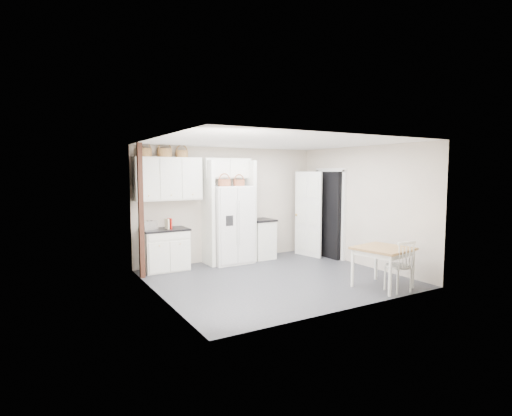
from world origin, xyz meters
TOP-DOWN VIEW (x-y plane):
  - floor at (0.00, 0.00)m, footprint 4.50×4.50m
  - ceiling at (0.00, 0.00)m, footprint 4.50×4.50m
  - wall_back at (0.00, 2.00)m, footprint 4.50×0.00m
  - wall_left at (-2.25, 0.00)m, footprint 0.00×4.00m
  - wall_right at (2.25, 0.00)m, footprint 0.00×4.00m
  - refrigerator at (-0.15, 1.65)m, footprint 0.90×0.72m
  - base_cab_left at (-1.63, 1.70)m, footprint 0.90×0.57m
  - base_cab_right at (0.69, 1.70)m, footprint 0.51×0.61m
  - dining_table at (1.32, -1.45)m, footprint 1.00×1.00m
  - windsor_chair at (1.37, -1.75)m, footprint 0.46×0.43m
  - counter_left at (-1.63, 1.70)m, footprint 0.94×0.61m
  - counter_right at (0.69, 1.70)m, footprint 0.55×0.65m
  - toaster at (-1.97, 1.63)m, footprint 0.30×0.21m
  - cookbook_red at (-1.56, 1.62)m, footprint 0.07×0.15m
  - cookbook_cream at (-1.61, 1.62)m, footprint 0.06×0.15m
  - basket_upper_a at (-1.99, 1.83)m, footprint 0.31×0.31m
  - basket_upper_b at (-1.56, 1.83)m, footprint 0.30×0.30m
  - basket_upper_c at (-1.19, 1.83)m, footprint 0.26×0.26m
  - basket_fridge_a at (-0.33, 1.55)m, footprint 0.28×0.28m
  - basket_fridge_b at (0.03, 1.55)m, footprint 0.26×0.26m
  - upper_cabinet at (-1.50, 1.83)m, footprint 1.40×0.34m
  - bridge_cabinet at (-0.15, 1.83)m, footprint 1.12×0.34m
  - fridge_panel_left at (-0.66, 1.70)m, footprint 0.08×0.60m
  - fridge_panel_right at (0.36, 1.70)m, footprint 0.08×0.60m
  - trim_post at (-2.20, 1.35)m, footprint 0.09×0.09m
  - doorway_void at (2.16, 1.00)m, footprint 0.18×0.85m
  - door_slab at (1.80, 1.33)m, footprint 0.21×0.79m

SIDE VIEW (x-z plane):
  - floor at x=0.00m, z-range 0.00..0.00m
  - dining_table at x=1.32m, z-range 0.00..0.72m
  - base_cab_left at x=-1.63m, z-range 0.00..0.83m
  - windsor_chair at x=1.37m, z-range 0.00..0.88m
  - base_cab_right at x=0.69m, z-range 0.00..0.89m
  - counter_left at x=-1.63m, z-range 0.83..0.87m
  - refrigerator at x=-0.15m, z-range 0.00..1.74m
  - counter_right at x=0.69m, z-range 0.89..0.93m
  - toaster at x=-1.97m, z-range 0.87..1.07m
  - cookbook_cream at x=-1.61m, z-range 0.87..1.09m
  - cookbook_red at x=-1.56m, z-range 0.87..1.09m
  - doorway_void at x=2.16m, z-range 0.00..2.05m
  - door_slab at x=1.80m, z-range 0.00..2.05m
  - fridge_panel_left at x=-0.66m, z-range 0.00..2.30m
  - fridge_panel_right at x=0.36m, z-range 0.00..2.30m
  - wall_back at x=0.00m, z-range -0.95..3.55m
  - wall_left at x=-2.25m, z-range -0.70..3.30m
  - wall_right at x=2.25m, z-range -0.70..3.30m
  - trim_post at x=-2.20m, z-range 0.00..2.60m
  - basket_fridge_b at x=0.03m, z-range 1.74..1.87m
  - basket_fridge_a at x=-0.33m, z-range 1.74..1.89m
  - upper_cabinet at x=-1.50m, z-range 1.45..2.35m
  - bridge_cabinet at x=-0.15m, z-range 1.90..2.35m
  - basket_upper_c at x=-1.19m, z-range 2.35..2.50m
  - basket_upper_a at x=-1.99m, z-range 2.35..2.52m
  - basket_upper_b at x=-1.56m, z-range 2.35..2.53m
  - ceiling at x=0.00m, z-range 2.60..2.60m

